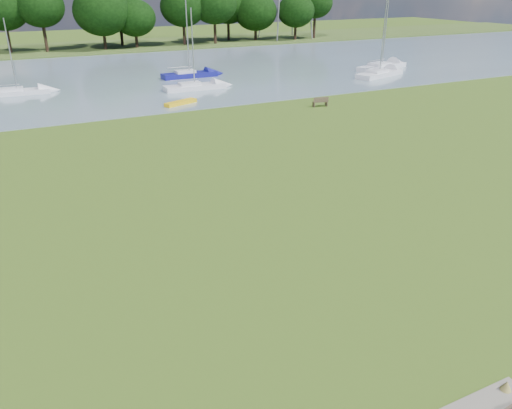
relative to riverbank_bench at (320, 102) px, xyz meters
name	(u,v)px	position (x,y,z in m)	size (l,w,h in m)	color
ground	(251,221)	(-15.77, -18.38, -0.44)	(220.00, 220.00, 0.00)	#596A22
river	(94,79)	(-15.77, 23.62, -0.44)	(220.00, 40.00, 0.10)	gray
far_bank	(62,50)	(-15.77, 53.62, -0.44)	(220.00, 20.00, 0.40)	#4C6626
riverbank_bench	(320,102)	(0.00, 0.00, 0.00)	(1.48, 0.66, 0.88)	brown
kayak	(181,103)	(-11.03, 6.22, -0.23)	(3.31, 0.77, 0.33)	yellow
sailboat_0	(189,73)	(-5.71, 19.17, 0.13)	(6.51, 1.98, 8.86)	navy
sailboat_1	(194,85)	(-7.58, 12.22, 0.06)	(6.36, 1.85, 7.91)	white
sailboat_2	(17,90)	(-24.18, 17.56, 0.01)	(5.99, 1.87, 7.14)	white
sailboat_3	(382,65)	(18.25, 13.92, 0.12)	(8.27, 4.52, 9.13)	white
sailboat_8	(379,72)	(14.68, 9.96, 0.13)	(7.43, 4.20, 10.87)	white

